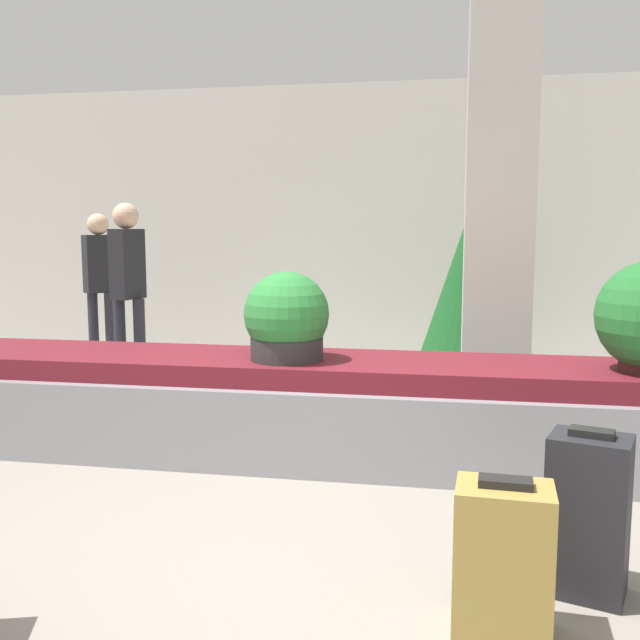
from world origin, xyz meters
The scene contains 10 objects.
ground_plane centered at (0.00, 0.00, 0.00)m, with size 18.00×18.00×0.00m, color gray.
back_wall centered at (0.00, 5.74, 1.60)m, with size 18.00×0.06×3.20m.
carousel centered at (0.00, 1.54, 0.31)m, with size 7.51×0.98×0.65m.
pillar centered at (1.17, 2.80, 1.60)m, with size 0.51×0.51×3.20m.
suitcase_1 centered at (1.39, -0.02, 0.33)m, with size 0.37×0.33×0.69m.
suitcase_2 centered at (1.03, -0.40, 0.29)m, with size 0.36×0.28×0.59m.
potted_plant_0 centered at (-0.20, 1.46, 0.90)m, with size 0.54×0.54×0.56m.
traveler_0 centered at (-2.17, 3.32, 1.03)m, with size 0.31×0.35×1.72m.
traveler_1 centered at (-2.95, 4.28, 0.98)m, with size 0.35×0.36×1.64m.
decorated_tree centered at (1.05, 4.29, 1.01)m, with size 1.07×1.07×1.85m.
Camera 1 is at (0.83, -2.92, 1.47)m, focal length 40.00 mm.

